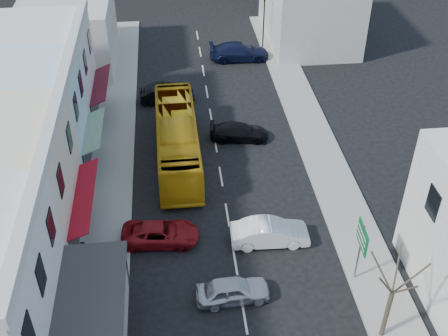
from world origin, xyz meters
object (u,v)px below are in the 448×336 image
at_px(car_silver, 233,290).
at_px(car_red, 160,233).
at_px(car_white, 270,233).
at_px(direction_sign, 359,253).
at_px(street_tree, 392,293).
at_px(bus, 177,140).
at_px(pedestrian_left, 86,254).
at_px(traffic_signal, 264,22).

distance_m(car_silver, car_red, 6.08).
bearing_deg(car_red, car_white, -92.29).
xyz_separation_m(direction_sign, street_tree, (0.23, -3.83, 1.20)).
bearing_deg(street_tree, car_silver, 156.10).
height_order(bus, car_silver, bus).
relative_size(car_red, pedestrian_left, 2.71).
distance_m(pedestrian_left, traffic_signal, 31.41).
relative_size(bus, pedestrian_left, 6.82).
relative_size(bus, traffic_signal, 2.16).
relative_size(direction_sign, traffic_signal, 0.74).
distance_m(direction_sign, traffic_signal, 30.27).
relative_size(bus, car_silver, 2.64).
xyz_separation_m(car_red, street_tree, (10.82, -7.95, 2.49)).
height_order(pedestrian_left, street_tree, street_tree).
bearing_deg(car_white, pedestrian_left, 96.63).
bearing_deg(car_red, street_tree, -121.81).
height_order(bus, car_white, bus).
height_order(bus, car_red, bus).
height_order(car_silver, pedestrian_left, pedestrian_left).
bearing_deg(car_silver, car_red, 34.34).
height_order(direction_sign, street_tree, street_tree).
xyz_separation_m(bus, car_silver, (2.36, -13.20, -0.85)).
xyz_separation_m(car_silver, car_red, (-3.72, 4.80, 0.00)).
height_order(car_red, direction_sign, direction_sign).
height_order(pedestrian_left, traffic_signal, traffic_signal).
bearing_deg(car_white, car_silver, 148.14).
relative_size(car_silver, car_red, 0.96).
relative_size(car_red, direction_sign, 1.16).
xyz_separation_m(car_white, car_red, (-6.41, 0.76, 0.00)).
height_order(car_red, traffic_signal, traffic_signal).
xyz_separation_m(car_silver, direction_sign, (6.87, 0.68, 1.29)).
height_order(pedestrian_left, direction_sign, direction_sign).
relative_size(pedestrian_left, direction_sign, 0.43).
bearing_deg(car_red, pedestrian_left, 116.17).
distance_m(direction_sign, street_tree, 4.02).
relative_size(bus, street_tree, 1.82).
bearing_deg(car_red, direction_sign, -106.78).
height_order(bus, street_tree, street_tree).
relative_size(car_white, street_tree, 0.69).
bearing_deg(bus, street_tree, -60.62).
distance_m(bus, pedestrian_left, 11.49).
bearing_deg(car_white, bus, 30.64).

